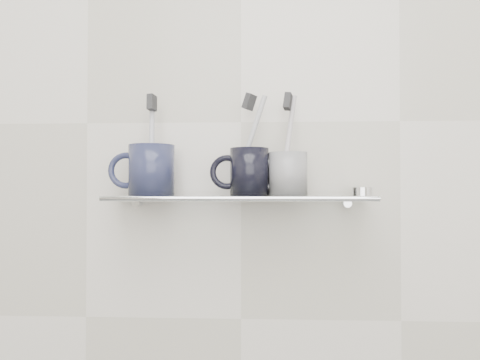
# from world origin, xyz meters

# --- Properties ---
(wall_back) EXTENTS (2.50, 0.00, 2.50)m
(wall_back) POSITION_xyz_m (0.00, 1.10, 1.25)
(wall_back) COLOR silver
(wall_back) RESTS_ON ground
(shelf_glass) EXTENTS (0.50, 0.12, 0.01)m
(shelf_glass) POSITION_xyz_m (0.00, 1.04, 1.10)
(shelf_glass) COLOR silver
(shelf_glass) RESTS_ON wall_back
(shelf_rail) EXTENTS (0.50, 0.01, 0.01)m
(shelf_rail) POSITION_xyz_m (0.00, 0.98, 1.10)
(shelf_rail) COLOR silver
(shelf_rail) RESTS_ON shelf_glass
(bracket_left) EXTENTS (0.02, 0.03, 0.02)m
(bracket_left) POSITION_xyz_m (-0.21, 1.09, 1.09)
(bracket_left) COLOR silver
(bracket_left) RESTS_ON wall_back
(bracket_right) EXTENTS (0.02, 0.03, 0.02)m
(bracket_right) POSITION_xyz_m (0.21, 1.09, 1.09)
(bracket_right) COLOR silver
(bracket_right) RESTS_ON wall_back
(mug_left) EXTENTS (0.11, 0.11, 0.10)m
(mug_left) POSITION_xyz_m (-0.17, 1.04, 1.15)
(mug_left) COLOR #1D2241
(mug_left) RESTS_ON shelf_glass
(mug_left_handle) EXTENTS (0.07, 0.01, 0.07)m
(mug_left_handle) POSITION_xyz_m (-0.22, 1.04, 1.15)
(mug_left_handle) COLOR #1D2241
(mug_left_handle) RESTS_ON mug_left
(toothbrush_left) EXTENTS (0.02, 0.03, 0.19)m
(toothbrush_left) POSITION_xyz_m (-0.17, 1.04, 1.20)
(toothbrush_left) COLOR silver
(toothbrush_left) RESTS_ON mug_left
(bristles_left) EXTENTS (0.02, 0.03, 0.03)m
(bristles_left) POSITION_xyz_m (-0.17, 1.04, 1.28)
(bristles_left) COLOR #2C2C2E
(bristles_left) RESTS_ON toothbrush_left
(mug_center) EXTENTS (0.08, 0.08, 0.09)m
(mug_center) POSITION_xyz_m (0.02, 1.04, 1.15)
(mug_center) COLOR black
(mug_center) RESTS_ON shelf_glass
(mug_center_handle) EXTENTS (0.07, 0.01, 0.07)m
(mug_center_handle) POSITION_xyz_m (-0.02, 1.04, 1.15)
(mug_center_handle) COLOR black
(mug_center_handle) RESTS_ON mug_center
(toothbrush_center) EXTENTS (0.07, 0.03, 0.18)m
(toothbrush_center) POSITION_xyz_m (0.02, 1.04, 1.20)
(toothbrush_center) COLOR silver
(toothbrush_center) RESTS_ON mug_center
(bristles_center) EXTENTS (0.03, 0.03, 0.03)m
(bristles_center) POSITION_xyz_m (0.02, 1.04, 1.28)
(bristles_center) COLOR #2C2C2E
(bristles_center) RESTS_ON toothbrush_center
(mug_right) EXTENTS (0.09, 0.09, 0.08)m
(mug_right) POSITION_xyz_m (0.09, 1.04, 1.14)
(mug_right) COLOR silver
(mug_right) RESTS_ON shelf_glass
(mug_right_handle) EXTENTS (0.06, 0.01, 0.06)m
(mug_right_handle) POSITION_xyz_m (0.05, 1.04, 1.14)
(mug_right_handle) COLOR silver
(mug_right_handle) RESTS_ON mug_right
(toothbrush_right) EXTENTS (0.04, 0.04, 0.19)m
(toothbrush_right) POSITION_xyz_m (0.09, 1.04, 1.20)
(toothbrush_right) COLOR beige
(toothbrush_right) RESTS_ON mug_right
(bristles_right) EXTENTS (0.02, 0.03, 0.03)m
(bristles_right) POSITION_xyz_m (0.09, 1.04, 1.28)
(bristles_right) COLOR #2C2C2E
(bristles_right) RESTS_ON toothbrush_right
(chrome_cap) EXTENTS (0.04, 0.04, 0.02)m
(chrome_cap) POSITION_xyz_m (0.23, 1.04, 1.11)
(chrome_cap) COLOR silver
(chrome_cap) RESTS_ON shelf_glass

